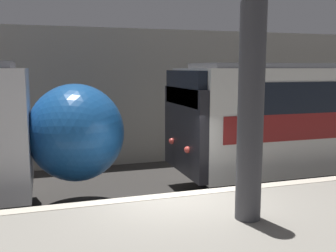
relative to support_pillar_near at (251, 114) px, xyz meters
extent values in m
plane|color=#33302D|center=(-0.82, 1.72, -2.87)|extent=(120.00, 120.00, 0.00)
cube|color=beige|center=(-0.82, 1.57, -1.82)|extent=(40.00, 0.30, 0.01)
cube|color=#9E998E|center=(-0.82, 8.71, -0.33)|extent=(50.00, 0.15, 5.08)
cylinder|color=#47474C|center=(0.00, 0.00, 0.00)|extent=(0.44, 0.44, 3.64)
ellipsoid|color=#195199|center=(-2.51, 4.31, -0.86)|extent=(2.42, 2.64, 2.47)
sphere|color=#F2EFCC|center=(-1.56, 4.31, -1.30)|extent=(0.20, 0.20, 0.20)
cube|color=black|center=(0.42, 4.31, -0.95)|extent=(0.25, 2.81, 2.35)
cube|color=black|center=(0.42, 4.31, 0.23)|extent=(0.25, 2.53, 0.94)
sphere|color=#EA4C42|center=(0.26, 3.66, -1.36)|extent=(0.18, 0.18, 0.18)
sphere|color=#EA4C42|center=(0.26, 4.95, -1.36)|extent=(0.18, 0.18, 0.18)
camera|label=1|loc=(-3.30, -5.77, 0.75)|focal=42.00mm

